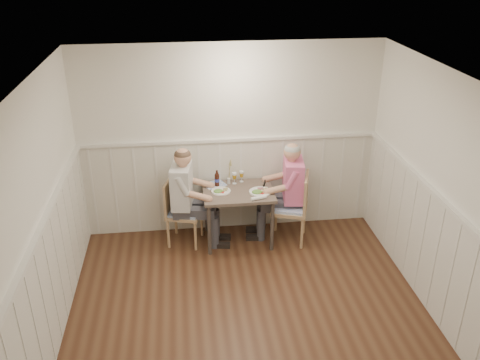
{
  "coord_description": "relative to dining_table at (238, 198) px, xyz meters",
  "views": [
    {
      "loc": [
        -0.63,
        -4.06,
        3.73
      ],
      "look_at": [
        0.06,
        1.64,
        1.0
      ],
      "focal_mm": 38.0,
      "sensor_mm": 36.0,
      "label": 1
    }
  ],
  "objects": [
    {
      "name": "ground_plane",
      "position": [
        -0.06,
        -1.84,
        -0.65
      ],
      "size": [
        4.5,
        4.5,
        0.0
      ],
      "primitive_type": "plane",
      "color": "#442617"
    },
    {
      "name": "room_shell",
      "position": [
        -0.06,
        -1.84,
        0.87
      ],
      "size": [
        4.04,
        4.54,
        2.6
      ],
      "color": "white",
      "rests_on": "ground"
    },
    {
      "name": "wainscot",
      "position": [
        -0.06,
        -1.15,
        0.04
      ],
      "size": [
        4.0,
        4.49,
        1.34
      ],
      "color": "beige",
      "rests_on": "ground"
    },
    {
      "name": "dining_table",
      "position": [
        0.0,
        0.0,
        0.0
      ],
      "size": [
        0.92,
        0.7,
        0.75
      ],
      "color": "brown",
      "rests_on": "ground"
    },
    {
      "name": "chair_right",
      "position": [
        0.74,
        -0.08,
        -0.12
      ],
      "size": [
        0.58,
        0.58,
        0.98
      ],
      "color": "tan",
      "rests_on": "ground"
    },
    {
      "name": "chair_left",
      "position": [
        -0.77,
        0.06,
        -0.16
      ],
      "size": [
        0.53,
        0.53,
        0.91
      ],
      "color": "tan",
      "rests_on": "ground"
    },
    {
      "name": "man_in_pink",
      "position": [
        0.69,
        0.02,
        -0.06
      ],
      "size": [
        0.68,
        0.47,
        1.39
      ],
      "color": "#3F3F47",
      "rests_on": "ground"
    },
    {
      "name": "diner_cream",
      "position": [
        -0.69,
        0.01,
        -0.06
      ],
      "size": [
        0.69,
        0.48,
        1.4
      ],
      "color": "#3F3F47",
      "rests_on": "ground"
    },
    {
      "name": "plate_man",
      "position": [
        0.27,
        -0.09,
        0.12
      ],
      "size": [
        0.29,
        0.29,
        0.07
      ],
      "color": "white",
      "rests_on": "dining_table"
    },
    {
      "name": "plate_diner",
      "position": [
        -0.24,
        -0.01,
        0.12
      ],
      "size": [
        0.25,
        0.25,
        0.06
      ],
      "color": "white",
      "rests_on": "dining_table"
    },
    {
      "name": "beer_glass_a",
      "position": [
        0.08,
        0.27,
        0.21
      ],
      "size": [
        0.06,
        0.06,
        0.16
      ],
      "color": "silver",
      "rests_on": "dining_table"
    },
    {
      "name": "beer_glass_b",
      "position": [
        -0.02,
        0.22,
        0.21
      ],
      "size": [
        0.06,
        0.06,
        0.16
      ],
      "color": "silver",
      "rests_on": "dining_table"
    },
    {
      "name": "beer_bottle",
      "position": [
        -0.26,
        0.17,
        0.2
      ],
      "size": [
        0.06,
        0.06,
        0.23
      ],
      "color": "black",
      "rests_on": "dining_table"
    },
    {
      "name": "rolled_napkin",
      "position": [
        0.23,
        -0.28,
        0.12
      ],
      "size": [
        0.21,
        0.1,
        0.05
      ],
      "color": "white",
      "rests_on": "dining_table"
    },
    {
      "name": "grass_vase",
      "position": [
        -0.1,
        0.23,
        0.27
      ],
      "size": [
        0.04,
        0.04,
        0.37
      ],
      "color": "silver",
      "rests_on": "dining_table"
    },
    {
      "name": "gingham_mat",
      "position": [
        -0.29,
        0.22,
        0.1
      ],
      "size": [
        0.34,
        0.31,
        0.01
      ],
      "color": "#4F74C0",
      "rests_on": "dining_table"
    }
  ]
}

